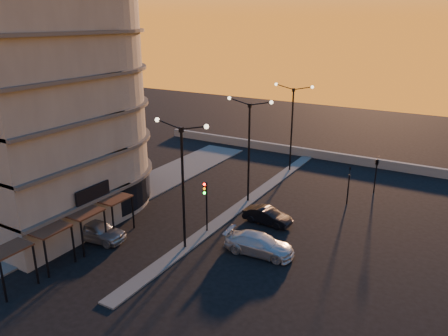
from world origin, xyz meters
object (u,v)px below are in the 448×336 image
car_sedan (267,216)px  streetlamp_mid (249,143)px  car_hatchback (96,230)px  traffic_light_main (206,199)px  car_wagon (259,244)px

car_sedan → streetlamp_mid: bearing=49.4°
streetlamp_mid → car_hatchback: (-6.50, -12.33, -4.81)m
streetlamp_mid → car_sedan: (3.43, -3.23, -4.93)m
traffic_light_main → car_hatchback: size_ratio=0.92×
traffic_light_main → car_hatchback: traffic_light_main is taller
car_wagon → traffic_light_main: bearing=76.3°
traffic_light_main → car_sedan: 5.65m
traffic_light_main → car_sedan: bearing=48.6°
streetlamp_mid → car_wagon: 10.55m
traffic_light_main → car_wagon: bearing=-9.0°
car_hatchback → streetlamp_mid: bearing=-36.6°
streetlamp_mid → traffic_light_main: size_ratio=2.24×
car_hatchback → car_sedan: (9.93, 9.10, -0.13)m
streetlamp_mid → car_hatchback: bearing=-117.8°
car_sedan → car_wagon: bearing=-158.9°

